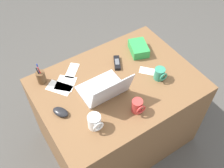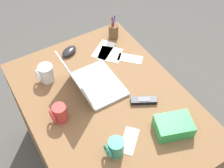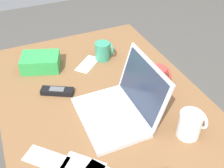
{
  "view_description": "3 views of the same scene",
  "coord_description": "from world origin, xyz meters",
  "px_view_note": "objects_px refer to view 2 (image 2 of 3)",
  "views": [
    {
      "loc": [
        0.71,
        1.02,
        2.21
      ],
      "look_at": [
        0.07,
        0.04,
        0.83
      ],
      "focal_mm": 42.0,
      "sensor_mm": 36.0,
      "label": 1
    },
    {
      "loc": [
        -0.82,
        0.46,
        1.98
      ],
      "look_at": [
        0.03,
        -0.05,
        0.84
      ],
      "focal_mm": 44.67,
      "sensor_mm": 36.0,
      "label": 2
    },
    {
      "loc": [
        0.84,
        -0.32,
        1.55
      ],
      "look_at": [
        0.05,
        0.03,
        0.86
      ],
      "focal_mm": 43.79,
      "sensor_mm": 36.0,
      "label": 3
    }
  ],
  "objects_px": {
    "coffee_mug_white": "(59,113)",
    "cordless_phone": "(144,100)",
    "coffee_mug_tall": "(115,147)",
    "pen_holder": "(113,31)",
    "computer_mouse": "(69,51)",
    "laptop": "(91,83)",
    "snack_bag": "(174,126)",
    "coffee_mug_spare": "(46,73)"
  },
  "relations": [
    {
      "from": "coffee_mug_white",
      "to": "cordless_phone",
      "type": "xyz_separation_m",
      "value": [
        -0.13,
        -0.44,
        -0.04
      ]
    },
    {
      "from": "coffee_mug_tall",
      "to": "pen_holder",
      "type": "height_order",
      "value": "pen_holder"
    },
    {
      "from": "computer_mouse",
      "to": "coffee_mug_tall",
      "type": "bearing_deg",
      "value": 144.78
    },
    {
      "from": "laptop",
      "to": "coffee_mug_tall",
      "type": "height_order",
      "value": "laptop"
    },
    {
      "from": "cordless_phone",
      "to": "pen_holder",
      "type": "xyz_separation_m",
      "value": [
        0.56,
        -0.14,
        0.04
      ]
    },
    {
      "from": "pen_holder",
      "to": "snack_bag",
      "type": "bearing_deg",
      "value": 171.1
    },
    {
      "from": "laptop",
      "to": "coffee_mug_white",
      "type": "distance_m",
      "value": 0.26
    },
    {
      "from": "coffee_mug_spare",
      "to": "laptop",
      "type": "bearing_deg",
      "value": -135.04
    },
    {
      "from": "cordless_phone",
      "to": "snack_bag",
      "type": "bearing_deg",
      "value": -174.35
    },
    {
      "from": "coffee_mug_spare",
      "to": "coffee_mug_white",
      "type": "bearing_deg",
      "value": 170.93
    },
    {
      "from": "computer_mouse",
      "to": "coffee_mug_spare",
      "type": "xyz_separation_m",
      "value": [
        -0.14,
        0.21,
        0.04
      ]
    },
    {
      "from": "computer_mouse",
      "to": "pen_holder",
      "type": "bearing_deg",
      "value": -118.27
    },
    {
      "from": "coffee_mug_spare",
      "to": "snack_bag",
      "type": "bearing_deg",
      "value": -147.58
    },
    {
      "from": "coffee_mug_white",
      "to": "laptop",
      "type": "bearing_deg",
      "value": -67.02
    },
    {
      "from": "laptop",
      "to": "coffee_mug_tall",
      "type": "distance_m",
      "value": 0.42
    },
    {
      "from": "laptop",
      "to": "pen_holder",
      "type": "height_order",
      "value": "laptop"
    },
    {
      "from": "laptop",
      "to": "snack_bag",
      "type": "distance_m",
      "value": 0.51
    },
    {
      "from": "laptop",
      "to": "snack_bag",
      "type": "xyz_separation_m",
      "value": [
        -0.46,
        -0.22,
        -0.01
      ]
    },
    {
      "from": "laptop",
      "to": "coffee_mug_tall",
      "type": "xyz_separation_m",
      "value": [
        -0.41,
        0.1,
        0.0
      ]
    },
    {
      "from": "pen_holder",
      "to": "coffee_mug_tall",
      "type": "bearing_deg",
      "value": 149.35
    },
    {
      "from": "coffee_mug_tall",
      "to": "coffee_mug_spare",
      "type": "relative_size",
      "value": 0.89
    },
    {
      "from": "coffee_mug_white",
      "to": "coffee_mug_spare",
      "type": "bearing_deg",
      "value": -9.07
    },
    {
      "from": "coffee_mug_spare",
      "to": "cordless_phone",
      "type": "relative_size",
      "value": 0.71
    },
    {
      "from": "computer_mouse",
      "to": "cordless_phone",
      "type": "bearing_deg",
      "value": 170.98
    },
    {
      "from": "coffee_mug_white",
      "to": "coffee_mug_spare",
      "type": "xyz_separation_m",
      "value": [
        0.3,
        -0.05,
        0.0
      ]
    },
    {
      "from": "laptop",
      "to": "pen_holder",
      "type": "relative_size",
      "value": 1.8
    },
    {
      "from": "coffee_mug_tall",
      "to": "pen_holder",
      "type": "relative_size",
      "value": 0.53
    },
    {
      "from": "laptop",
      "to": "computer_mouse",
      "type": "distance_m",
      "value": 0.34
    },
    {
      "from": "laptop",
      "to": "coffee_mug_white",
      "type": "xyz_separation_m",
      "value": [
        -0.1,
        0.24,
        0.0
      ]
    },
    {
      "from": "coffee_mug_white",
      "to": "pen_holder",
      "type": "height_order",
      "value": "pen_holder"
    },
    {
      "from": "cordless_phone",
      "to": "pen_holder",
      "type": "height_order",
      "value": "pen_holder"
    },
    {
      "from": "laptop",
      "to": "coffee_mug_tall",
      "type": "bearing_deg",
      "value": 166.92
    },
    {
      "from": "coffee_mug_white",
      "to": "coffee_mug_tall",
      "type": "distance_m",
      "value": 0.34
    },
    {
      "from": "snack_bag",
      "to": "pen_holder",
      "type": "bearing_deg",
      "value": -8.9
    },
    {
      "from": "pen_holder",
      "to": "laptop",
      "type": "bearing_deg",
      "value": 133.65
    },
    {
      "from": "laptop",
      "to": "computer_mouse",
      "type": "height_order",
      "value": "laptop"
    },
    {
      "from": "coffee_mug_white",
      "to": "pen_holder",
      "type": "xyz_separation_m",
      "value": [
        0.43,
        -0.58,
        -0.0
      ]
    },
    {
      "from": "coffee_mug_spare",
      "to": "snack_bag",
      "type": "xyz_separation_m",
      "value": [
        -0.65,
        -0.41,
        -0.02
      ]
    },
    {
      "from": "laptop",
      "to": "coffee_mug_spare",
      "type": "xyz_separation_m",
      "value": [
        0.19,
        0.19,
        0.01
      ]
    },
    {
      "from": "computer_mouse",
      "to": "snack_bag",
      "type": "bearing_deg",
      "value": 167.7
    },
    {
      "from": "laptop",
      "to": "cordless_phone",
      "type": "distance_m",
      "value": 0.31
    },
    {
      "from": "coffee_mug_white",
      "to": "snack_bag",
      "type": "relative_size",
      "value": 0.56
    }
  ]
}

